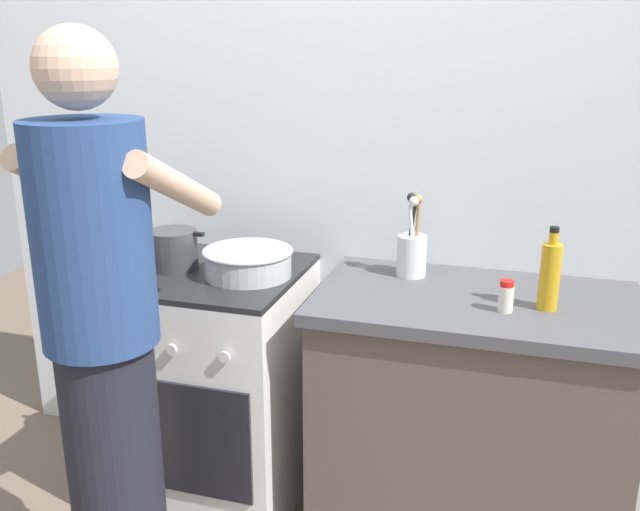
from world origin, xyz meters
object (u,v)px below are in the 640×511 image
utensil_crock (412,251)px  oil_bottle (550,275)px  spice_bottle (506,296)px  person (105,355)px  pot (173,249)px  stove_range (218,388)px  mixing_bowl (248,261)px

utensil_crock → oil_bottle: bearing=-23.6°
spice_bottle → oil_bottle: 0.14m
utensil_crock → person: bearing=-131.8°
pot → utensil_crock: size_ratio=0.83×
pot → oil_bottle: oil_bottle is taller
stove_range → utensil_crock: size_ratio=3.17×
mixing_bowl → person: size_ratio=0.18×
stove_range → oil_bottle: bearing=-1.9°
spice_bottle → person: size_ratio=0.06×
mixing_bowl → stove_range: bearing=176.4°
mixing_bowl → utensil_crock: bearing=17.1°
mixing_bowl → oil_bottle: 0.97m
mixing_bowl → spice_bottle: spice_bottle is taller
utensil_crock → person: 1.04m
oil_bottle → mixing_bowl: bearing=178.3°
utensil_crock → mixing_bowl: bearing=-162.9°
utensil_crock → spice_bottle: bearing=-37.9°
stove_range → person: size_ratio=0.53×
pot → person: 0.63m
utensil_crock → oil_bottle: utensil_crock is taller
stove_range → mixing_bowl: mixing_bowl is taller
utensil_crock → person: size_ratio=0.17×
utensil_crock → spice_bottle: 0.41m
pot → mixing_bowl: size_ratio=0.77×
oil_bottle → utensil_crock: bearing=156.4°
oil_bottle → person: bearing=-152.8°
stove_range → oil_bottle: oil_bottle is taller
spice_bottle → pot: bearing=175.5°
stove_range → utensil_crock: utensil_crock is taller
spice_bottle → oil_bottle: bearing=26.2°
utensil_crock → stove_range: bearing=-167.1°
mixing_bowl → spice_bottle: 0.85m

